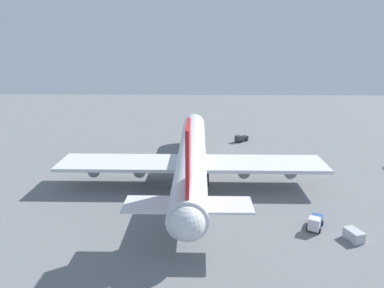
{
  "coord_description": "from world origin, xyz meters",
  "views": [
    {
      "loc": [
        -75.23,
        -1.64,
        29.89
      ],
      "look_at": [
        0.0,
        0.0,
        8.44
      ],
      "focal_mm": 33.66,
      "sensor_mm": 36.0,
      "label": 1
    }
  ],
  "objects": [
    {
      "name": "fuel_truck",
      "position": [
        32.74,
        -14.51,
        1.06
      ],
      "size": [
        4.49,
        4.56,
        2.11
      ],
      "color": "#333338",
      "rests_on": "ground_plane"
    },
    {
      "name": "ground_plane",
      "position": [
        0.0,
        0.0,
        0.0
      ],
      "size": [
        268.64,
        268.64,
        0.0
      ],
      "primitive_type": "plane",
      "color": "slate"
    },
    {
      "name": "cargo_container_fore",
      "position": [
        -24.67,
        -25.82,
        0.84
      ],
      "size": [
        3.46,
        2.75,
        1.68
      ],
      "color": "#B7BCC6",
      "rests_on": "ground_plane"
    },
    {
      "name": "cargo_airplane",
      "position": [
        -0.38,
        0.0,
        5.9
      ],
      "size": [
        67.16,
        56.09,
        18.76
      ],
      "color": "silver",
      "rests_on": "ground_plane"
    },
    {
      "name": "safety_cone_nose",
      "position": [
        30.22,
        0.98,
        0.41
      ],
      "size": [
        0.57,
        0.57,
        0.82
      ],
      "primitive_type": "cone",
      "color": "orange",
      "rests_on": "ground_plane"
    },
    {
      "name": "baggage_tug",
      "position": [
        -21.18,
        -20.86,
        1.18
      ],
      "size": [
        4.91,
        3.63,
        2.43
      ],
      "color": "silver",
      "rests_on": "ground_plane"
    },
    {
      "name": "pushback_tractor",
      "position": [
        33.36,
        -0.98,
        1.13
      ],
      "size": [
        4.69,
        3.38,
        2.29
      ],
      "color": "#333338",
      "rests_on": "ground_plane"
    }
  ]
}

